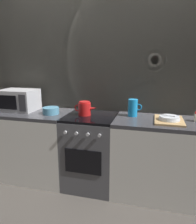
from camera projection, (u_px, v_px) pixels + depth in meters
ground_plane at (91, 183)px, 2.73m from camera, size 8.00×8.00×0.00m
back_wall at (97, 87)px, 2.74m from camera, size 3.60×0.05×2.40m
counter_left at (27, 144)px, 2.84m from camera, size 1.20×0.60×0.90m
stove_unit at (91, 151)px, 2.62m from camera, size 0.60×0.63×0.90m
counter_right at (167, 159)px, 2.40m from camera, size 1.20×0.60×0.90m
microwave at (19, 100)px, 2.76m from camera, size 0.46×0.35×0.27m
kettle at (85, 108)px, 2.52m from camera, size 0.28×0.15×0.17m
mixing_bowl at (51, 111)px, 2.59m from camera, size 0.20×0.20×0.08m
pitcher at (133, 108)px, 2.47m from camera, size 0.16×0.11×0.20m
dish_pile at (169, 119)px, 2.27m from camera, size 0.30×0.40×0.07m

